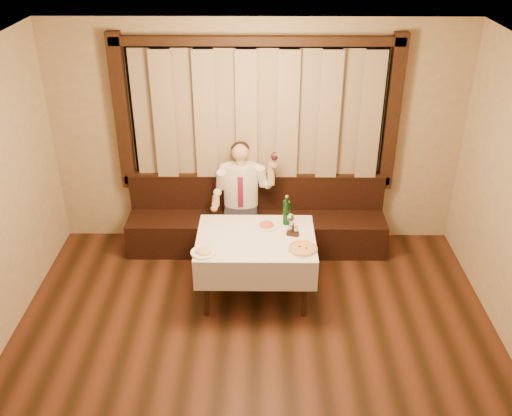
{
  "coord_description": "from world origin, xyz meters",
  "views": [
    {
      "loc": [
        0.05,
        -3.5,
        3.95
      ],
      "look_at": [
        0.0,
        1.9,
        1.0
      ],
      "focal_mm": 40.0,
      "sensor_mm": 36.0,
      "label": 1
    }
  ],
  "objects_px": {
    "green_bottle": "(286,212)",
    "dining_table": "(256,245)",
    "pasta_red": "(267,224)",
    "seated_man": "(241,191)",
    "banquette": "(257,225)",
    "pizza": "(302,248)",
    "pasta_cream": "(204,250)",
    "cruet_caddy": "(293,231)"
  },
  "relations": [
    {
      "from": "banquette",
      "to": "seated_man",
      "type": "relative_size",
      "value": 2.25
    },
    {
      "from": "pasta_red",
      "to": "green_bottle",
      "type": "relative_size",
      "value": 0.75
    },
    {
      "from": "pasta_cream",
      "to": "cruet_caddy",
      "type": "height_order",
      "value": "cruet_caddy"
    },
    {
      "from": "pizza",
      "to": "pasta_cream",
      "type": "height_order",
      "value": "pasta_cream"
    },
    {
      "from": "banquette",
      "to": "pasta_cream",
      "type": "bearing_deg",
      "value": -111.54
    },
    {
      "from": "pizza",
      "to": "pasta_red",
      "type": "height_order",
      "value": "pasta_red"
    },
    {
      "from": "pasta_red",
      "to": "green_bottle",
      "type": "bearing_deg",
      "value": 15.21
    },
    {
      "from": "green_bottle",
      "to": "pasta_cream",
      "type": "bearing_deg",
      "value": -145.12
    },
    {
      "from": "banquette",
      "to": "cruet_caddy",
      "type": "bearing_deg",
      "value": -68.11
    },
    {
      "from": "pizza",
      "to": "cruet_caddy",
      "type": "xyz_separation_m",
      "value": [
        -0.09,
        0.28,
        0.03
      ]
    },
    {
      "from": "banquette",
      "to": "pizza",
      "type": "bearing_deg",
      "value": -69.11
    },
    {
      "from": "green_bottle",
      "to": "dining_table",
      "type": "bearing_deg",
      "value": -139.76
    },
    {
      "from": "pasta_cream",
      "to": "seated_man",
      "type": "height_order",
      "value": "seated_man"
    },
    {
      "from": "banquette",
      "to": "dining_table",
      "type": "bearing_deg",
      "value": -90.0
    },
    {
      "from": "pizza",
      "to": "dining_table",
      "type": "bearing_deg",
      "value": 153.36
    },
    {
      "from": "green_bottle",
      "to": "seated_man",
      "type": "height_order",
      "value": "seated_man"
    },
    {
      "from": "dining_table",
      "to": "seated_man",
      "type": "relative_size",
      "value": 0.89
    },
    {
      "from": "banquette",
      "to": "pasta_red",
      "type": "distance_m",
      "value": 0.94
    },
    {
      "from": "cruet_caddy",
      "to": "seated_man",
      "type": "height_order",
      "value": "seated_man"
    },
    {
      "from": "dining_table",
      "to": "seated_man",
      "type": "xyz_separation_m",
      "value": [
        -0.19,
        0.93,
        0.18
      ]
    },
    {
      "from": "dining_table",
      "to": "green_bottle",
      "type": "bearing_deg",
      "value": 40.24
    },
    {
      "from": "pasta_cream",
      "to": "green_bottle",
      "type": "xyz_separation_m",
      "value": [
        0.86,
        0.6,
        0.11
      ]
    },
    {
      "from": "dining_table",
      "to": "pasta_cream",
      "type": "bearing_deg",
      "value": -148.93
    },
    {
      "from": "dining_table",
      "to": "pizza",
      "type": "xyz_separation_m",
      "value": [
        0.48,
        -0.24,
        0.12
      ]
    },
    {
      "from": "pizza",
      "to": "pasta_red",
      "type": "bearing_deg",
      "value": 128.25
    },
    {
      "from": "dining_table",
      "to": "green_bottle",
      "type": "relative_size",
      "value": 3.62
    },
    {
      "from": "banquette",
      "to": "seated_man",
      "type": "bearing_deg",
      "value": -154.26
    },
    {
      "from": "pasta_cream",
      "to": "seated_man",
      "type": "relative_size",
      "value": 0.19
    },
    {
      "from": "seated_man",
      "to": "banquette",
      "type": "bearing_deg",
      "value": 25.74
    },
    {
      "from": "cruet_caddy",
      "to": "banquette",
      "type": "bearing_deg",
      "value": 129.35
    },
    {
      "from": "dining_table",
      "to": "pasta_cream",
      "type": "relative_size",
      "value": 4.74
    },
    {
      "from": "pasta_red",
      "to": "pasta_cream",
      "type": "xyz_separation_m",
      "value": [
        -0.65,
        -0.54,
        0.0
      ]
    },
    {
      "from": "banquette",
      "to": "green_bottle",
      "type": "height_order",
      "value": "green_bottle"
    },
    {
      "from": "pizza",
      "to": "cruet_caddy",
      "type": "distance_m",
      "value": 0.3
    },
    {
      "from": "banquette",
      "to": "pasta_red",
      "type": "relative_size",
      "value": 12.14
    },
    {
      "from": "pasta_red",
      "to": "seated_man",
      "type": "bearing_deg",
      "value": 113.02
    },
    {
      "from": "cruet_caddy",
      "to": "seated_man",
      "type": "xyz_separation_m",
      "value": [
        -0.58,
        0.89,
        0.02
      ]
    },
    {
      "from": "seated_man",
      "to": "pasta_red",
      "type": "bearing_deg",
      "value": -66.98
    },
    {
      "from": "banquette",
      "to": "green_bottle",
      "type": "relative_size",
      "value": 9.11
    },
    {
      "from": "seated_man",
      "to": "pizza",
      "type": "bearing_deg",
      "value": -60.36
    },
    {
      "from": "pasta_cream",
      "to": "seated_man",
      "type": "bearing_deg",
      "value": 74.65
    },
    {
      "from": "banquette",
      "to": "pasta_cream",
      "type": "xyz_separation_m",
      "value": [
        -0.53,
        -1.34,
        0.48
      ]
    }
  ]
}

